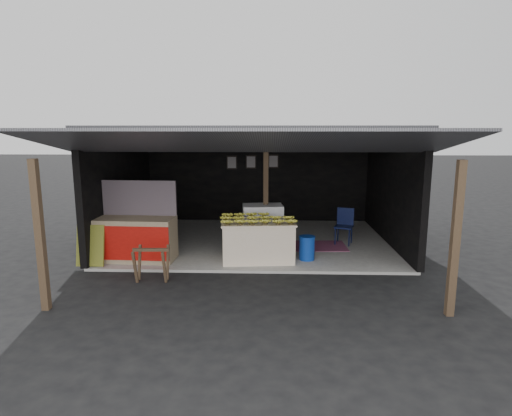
{
  "coord_description": "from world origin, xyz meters",
  "views": [
    {
      "loc": [
        0.41,
        -8.46,
        2.97
      ],
      "look_at": [
        0.07,
        1.51,
        1.1
      ],
      "focal_mm": 30.0,
      "sensor_mm": 36.0,
      "label": 1
    }
  ],
  "objects_px": {
    "banana_table": "(258,240)",
    "neighbor_stall": "(136,237)",
    "water_barrel": "(307,249)",
    "sawhorse": "(152,261)",
    "white_crate": "(263,226)",
    "plastic_chair": "(345,223)"
  },
  "relations": [
    {
      "from": "banana_table",
      "to": "plastic_chair",
      "type": "distance_m",
      "value": 2.63
    },
    {
      "from": "neighbor_stall",
      "to": "sawhorse",
      "type": "distance_m",
      "value": 1.42
    },
    {
      "from": "white_crate",
      "to": "neighbor_stall",
      "type": "distance_m",
      "value": 3.01
    },
    {
      "from": "banana_table",
      "to": "water_barrel",
      "type": "bearing_deg",
      "value": -1.76
    },
    {
      "from": "plastic_chair",
      "to": "water_barrel",
      "type": "bearing_deg",
      "value": -106.51
    },
    {
      "from": "banana_table",
      "to": "sawhorse",
      "type": "relative_size",
      "value": 2.38
    },
    {
      "from": "white_crate",
      "to": "sawhorse",
      "type": "distance_m",
      "value": 3.16
    },
    {
      "from": "banana_table",
      "to": "water_barrel",
      "type": "relative_size",
      "value": 3.33
    },
    {
      "from": "banana_table",
      "to": "neighbor_stall",
      "type": "distance_m",
      "value": 2.72
    },
    {
      "from": "water_barrel",
      "to": "plastic_chair",
      "type": "relative_size",
      "value": 0.56
    },
    {
      "from": "water_barrel",
      "to": "plastic_chair",
      "type": "xyz_separation_m",
      "value": [
        1.07,
        1.43,
        0.28
      ]
    },
    {
      "from": "white_crate",
      "to": "neighbor_stall",
      "type": "bearing_deg",
      "value": -164.35
    },
    {
      "from": "banana_table",
      "to": "neighbor_stall",
      "type": "relative_size",
      "value": 0.96
    },
    {
      "from": "water_barrel",
      "to": "neighbor_stall",
      "type": "bearing_deg",
      "value": -178.03
    },
    {
      "from": "water_barrel",
      "to": "plastic_chair",
      "type": "bearing_deg",
      "value": 53.21
    },
    {
      "from": "neighbor_stall",
      "to": "sawhorse",
      "type": "bearing_deg",
      "value": -58.6
    },
    {
      "from": "banana_table",
      "to": "white_crate",
      "type": "xyz_separation_m",
      "value": [
        0.08,
        1.03,
        0.09
      ]
    },
    {
      "from": "sawhorse",
      "to": "plastic_chair",
      "type": "relative_size",
      "value": 0.78
    },
    {
      "from": "banana_table",
      "to": "white_crate",
      "type": "distance_m",
      "value": 1.04
    },
    {
      "from": "banana_table",
      "to": "white_crate",
      "type": "height_order",
      "value": "white_crate"
    },
    {
      "from": "water_barrel",
      "to": "sawhorse",
      "type": "bearing_deg",
      "value": -156.41
    },
    {
      "from": "banana_table",
      "to": "sawhorse",
      "type": "distance_m",
      "value": 2.42
    }
  ]
}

